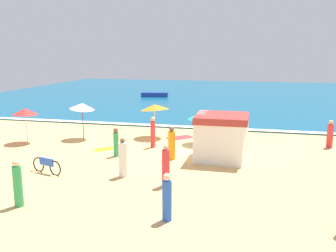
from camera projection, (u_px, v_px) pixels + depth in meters
The scene contains 20 objects.
ground_plane at pixel (185, 151), 21.06m from camera, with size 60.00×60.00×0.00m, color #E5B26B.
ocean_water at pixel (225, 95), 47.76m from camera, with size 60.00×44.00×0.10m, color #0F567A.
wave_breaker_foam at pixel (201, 127), 27.05m from camera, with size 57.00×0.70×0.01m, color white.
lifeguard_cabana at pixel (222, 137), 19.16m from camera, with size 2.65×2.66×2.37m.
beach_umbrella_0 at pixel (203, 116), 22.32m from camera, with size 2.50×2.50×1.98m.
beach_umbrella_1 at pixel (82, 106), 23.59m from camera, with size 2.01×1.99×2.41m.
beach_umbrella_3 at pixel (155, 107), 24.01m from camera, with size 2.57×2.56×2.27m.
beach_umbrella_5 at pixel (25, 112), 22.61m from camera, with size 2.15×2.15×2.18m.
parked_bicycle at pixel (47, 165), 17.10m from camera, with size 1.76×0.59×0.76m.
beachgoer_0 at pixel (116, 142), 19.81m from camera, with size 0.38×0.38×1.56m.
beachgoer_1 at pixel (123, 159), 16.57m from camera, with size 0.40×0.40×1.78m.
beachgoer_2 at pixel (153, 132), 21.65m from camera, with size 0.35×0.35×1.82m.
beachgoer_3 at pixel (172, 144), 19.25m from camera, with size 0.50×0.50×1.76m.
beachgoer_5 at pixel (330, 135), 21.61m from camera, with size 0.51×0.51×1.65m.
beachgoer_6 at pixel (18, 184), 13.37m from camera, with size 0.46×0.46×1.77m.
beachgoer_8 at pixel (167, 198), 12.24m from camera, with size 0.45×0.45×1.65m.
beachgoer_9 at pixel (166, 167), 15.39m from camera, with size 0.45×0.45×1.78m.
beach_towel_0 at pixel (105, 149), 21.40m from camera, with size 1.29×1.33×0.01m.
beach_towel_2 at pixel (180, 138), 24.23m from camera, with size 1.93×1.90×0.01m.
small_boat_0 at pixel (155, 94), 45.44m from camera, with size 3.39×1.76×0.52m.
Camera 1 is at (3.77, -20.03, 5.56)m, focal length 39.51 mm.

